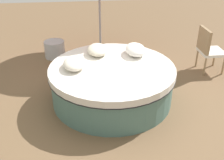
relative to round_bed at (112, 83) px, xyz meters
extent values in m
plane|color=brown|center=(0.00, 0.00, -0.34)|extent=(16.00, 16.00, 0.00)
cylinder|color=#4C726B|center=(0.00, 0.00, -0.07)|extent=(2.17, 2.17, 0.55)
cylinder|color=black|center=(0.00, 0.00, 0.20)|extent=(2.24, 2.24, 0.01)
cylinder|color=silver|center=(0.00, 0.00, 0.26)|extent=(2.23, 2.23, 0.12)
ellipsoid|color=white|center=(0.48, -0.50, 0.43)|extent=(0.56, 0.38, 0.20)
ellipsoid|color=beige|center=(0.59, 0.22, 0.41)|extent=(0.55, 0.39, 0.17)
ellipsoid|color=silver|center=(0.04, 0.65, 0.41)|extent=(0.56, 0.39, 0.17)
cylinder|color=#997A56|center=(1.16, -2.50, -0.13)|extent=(0.04, 0.04, 0.42)
cylinder|color=#997A56|center=(0.72, -2.50, -0.13)|extent=(0.04, 0.04, 0.42)
cylinder|color=#997A56|center=(1.15, -2.08, -0.13)|extent=(0.04, 0.04, 0.42)
cylinder|color=#997A56|center=(0.71, -2.08, -0.13)|extent=(0.04, 0.04, 0.42)
cube|color=white|center=(0.94, -2.29, 0.11)|extent=(0.52, 0.50, 0.06)
cube|color=#997A56|center=(0.93, -2.07, 0.39)|extent=(0.52, 0.06, 0.50)
cylinder|color=#262628|center=(2.11, 0.06, -0.30)|extent=(0.44, 0.44, 0.08)
cylinder|color=#99999E|center=(2.11, 0.06, 0.73)|extent=(0.05, 0.05, 2.15)
cylinder|color=#B7B7BC|center=(2.06, 1.20, -0.14)|extent=(0.49, 0.49, 0.41)
camera|label=1|loc=(-4.22, 0.46, 2.43)|focal=43.23mm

